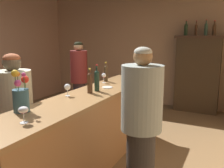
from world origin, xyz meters
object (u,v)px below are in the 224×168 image
cheese_plate (107,87)px  display_bottle_center (206,29)px  display_cabinet (197,73)px  wine_glass_rear (23,111)px  display_bottle_midleft (196,29)px  bar_counter (88,132)px  display_bottle_left (186,29)px  bartender (141,124)px  wine_bottle_rose (106,73)px  wine_glass_spare (67,87)px  wine_bottle_chardonnay (90,82)px  flower_arrangement (21,96)px  wine_bottle_malbec (97,80)px  patron_near_entrance (16,113)px  wine_glass_front (130,73)px  patron_in_grey (79,79)px  wine_glass_mid (104,76)px  display_bottle_midright (214,29)px

cheese_plate → display_bottle_center: size_ratio=0.45×
display_cabinet → wine_glass_rear: (-0.79, -4.28, 0.21)m
wine_glass_rear → display_bottle_midleft: display_bottle_midleft is taller
bar_counter → display_bottle_left: (0.56, 3.19, 1.34)m
wine_glass_rear → bartender: bartender is taller
wine_bottle_rose → wine_glass_spare: wine_bottle_rose is taller
wine_bottle_chardonnay → display_cabinet: bearing=74.4°
flower_arrangement → wine_bottle_malbec: bearing=79.9°
display_bottle_left → display_bottle_midleft: (0.21, -0.00, -0.01)m
display_cabinet → patron_near_entrance: 4.03m
bar_counter → display_bottle_center: bearing=73.0°
display_bottle_left → display_bottle_center: size_ratio=0.99×
cheese_plate → display_bottle_left: 2.92m
wine_bottle_chardonnay → wine_glass_spare: wine_bottle_chardonnay is taller
display_cabinet → wine_glass_front: (-0.80, -1.97, 0.21)m
wine_glass_spare → display_bottle_center: size_ratio=0.44×
wine_bottle_rose → cheese_plate: size_ratio=2.06×
patron_near_entrance → patron_in_grey: size_ratio=0.95×
wine_glass_mid → wine_glass_rear: bearing=-82.3°
display_cabinet → flower_arrangement: display_cabinet is taller
wine_glass_spare → bartender: bartender is taller
wine_glass_spare → display_bottle_midleft: display_bottle_midleft is taller
wine_bottle_rose → wine_glass_mid: 0.14m
bar_counter → cheese_plate: bearing=85.1°
patron_in_grey → display_bottle_left: bearing=95.2°
wine_bottle_rose → wine_glass_front: bearing=51.9°
wine_glass_spare → bar_counter: bearing=47.3°
wine_bottle_malbec → bartender: bearing=-35.5°
cheese_plate → wine_bottle_chardonnay: bearing=-97.9°
patron_near_entrance → bartender: bearing=-50.7°
wine_bottle_chardonnay → wine_glass_mid: wine_bottle_chardonnay is taller
wine_glass_rear → display_bottle_midright: display_bottle_midright is taller
flower_arrangement → wine_glass_rear: bearing=-40.7°
bartender → patron_in_grey: bearing=-60.1°
patron_in_grey → display_bottle_center: bearing=88.9°
display_bottle_midleft → display_cabinet: bearing=0.0°
wine_glass_rear → display_bottle_left: display_bottle_left is taller
wine_glass_mid → display_bottle_midleft: size_ratio=0.47×
display_cabinet → patron_in_grey: 2.62m
bar_counter → wine_bottle_rose: 1.09m
wine_bottle_chardonnay → cheese_plate: (0.05, 0.37, -0.14)m
bar_counter → wine_bottle_chardonnay: bearing=99.7°
wine_glass_mid → cheese_plate: 0.38m
bar_counter → bartender: 0.99m
display_cabinet → wine_glass_spare: display_cabinet is taller
cheese_plate → patron_in_grey: size_ratio=0.09×
wine_glass_rear → flower_arrangement: size_ratio=0.35×
patron_in_grey → wine_bottle_chardonnay: bearing=-2.5°
display_bottle_midleft → bartender: size_ratio=0.20×
display_cabinet → cheese_plate: bearing=-106.6°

